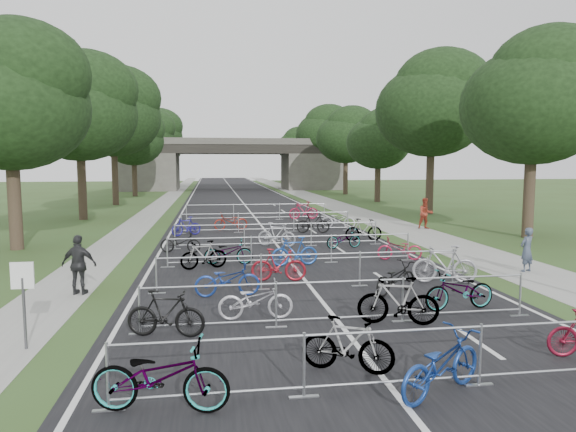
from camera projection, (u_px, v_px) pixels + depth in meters
name	position (u px, v px, depth m)	size (l,w,h in m)	color
ground	(394.00, 392.00, 8.61)	(200.00, 200.00, 0.00)	#34491F
road	(238.00, 196.00, 57.78)	(11.00, 140.00, 0.01)	black
sidewalk_right	(308.00, 196.00, 58.96)	(3.00, 140.00, 0.01)	gray
sidewalk_left	(170.00, 197.00, 56.67)	(2.00, 140.00, 0.01)	gray
lane_markings	(238.00, 196.00, 57.78)	(0.12, 140.00, 0.00)	silver
overpass_bridge	(232.00, 164.00, 72.16)	(31.00, 8.00, 7.05)	#4D4A45
park_sign	(23.00, 289.00, 10.42)	(0.45, 0.06, 1.83)	#4C4C51
tree_left_0	(11.00, 100.00, 21.91)	(6.72, 6.72, 10.25)	#33261C
tree_right_0	(537.00, 100.00, 25.48)	(7.17, 7.17, 10.93)	#33261C
tree_left_1	(80.00, 109.00, 33.63)	(7.56, 7.56, 11.53)	#33261C
tree_right_1	(434.00, 106.00, 37.18)	(8.18, 8.18, 12.47)	#33261C
tree_left_2	(114.00, 114.00, 45.34)	(8.40, 8.40, 12.81)	#33261C
tree_right_2	(380.00, 140.00, 49.19)	(6.16, 6.16, 9.39)	#33261C
tree_left_3	(134.00, 138.00, 57.31)	(6.72, 6.72, 10.25)	#33261C
tree_right_3	(347.00, 136.00, 60.89)	(7.17, 7.17, 10.93)	#33261C
tree_left_4	(147.00, 136.00, 69.03)	(7.56, 7.56, 11.53)	#33261C
tree_right_4	(325.00, 133.00, 72.59)	(8.18, 8.18, 12.47)	#33261C
tree_left_5	(156.00, 135.00, 80.75)	(8.40, 8.40, 12.81)	#33261C
tree_right_5	(309.00, 149.00, 84.60)	(6.16, 6.16, 9.39)	#33261C
tree_left_6	(163.00, 147.00, 92.72)	(6.72, 6.72, 10.25)	#33261C
tree_right_6	(297.00, 146.00, 96.29)	(7.17, 7.17, 10.93)	#33261C
barrier_row_0	(394.00, 360.00, 8.55)	(9.70, 0.08, 1.10)	#A8ABB0
barrier_row_1	(341.00, 302.00, 12.09)	(9.70, 0.08, 1.10)	#A8ABB0
barrier_row_2	(311.00, 271.00, 15.63)	(9.70, 0.08, 1.10)	#A8ABB0
barrier_row_3	(292.00, 250.00, 19.37)	(9.70, 0.08, 1.10)	#A8ABB0
barrier_row_4	(278.00, 235.00, 23.30)	(9.70, 0.08, 1.10)	#A8ABB0
barrier_row_5	(266.00, 222.00, 28.22)	(9.70, 0.08, 1.10)	#A8ABB0
barrier_row_6	(257.00, 212.00, 34.12)	(9.70, 0.08, 1.10)	#A8ABB0
bike_0	(160.00, 377.00, 7.84)	(0.75, 2.16, 1.13)	#A8ABB0
bike_1	(348.00, 345.00, 9.35)	(0.49, 1.72, 1.03)	#A8ABB0
bike_2	(441.00, 364.00, 8.42)	(0.70, 2.02, 1.06)	navy
bike_4	(166.00, 314.00, 11.23)	(0.49, 1.75, 1.05)	black
bike_5	(256.00, 300.00, 12.50)	(0.64, 1.82, 0.96)	#B7B5BD
bike_6	(398.00, 301.00, 12.08)	(0.54, 1.91, 1.15)	#A8ABB0
bike_7	(460.00, 291.00, 13.29)	(0.69, 1.97, 1.04)	#A8ABB0
bike_8	(227.00, 280.00, 14.66)	(0.65, 1.87, 0.98)	navy
bike_9	(279.00, 265.00, 16.50)	(0.50, 1.78, 1.07)	maroon
bike_10	(396.00, 278.00, 14.96)	(0.61, 1.75, 0.92)	black
bike_11	(445.00, 265.00, 16.22)	(0.57, 2.03, 1.22)	#9A99A0
bike_12	(204.00, 255.00, 18.41)	(0.48, 1.69, 1.02)	#A8ABB0
bike_13	(229.00, 252.00, 19.22)	(0.64, 1.82, 0.96)	#A8ABB0
bike_14	(295.00, 252.00, 18.99)	(0.51, 1.79, 1.08)	#1C479E
bike_15	(400.00, 249.00, 20.09)	(0.60, 1.74, 0.91)	#A01737
bike_16	(181.00, 242.00, 21.72)	(0.61, 1.74, 0.91)	black
bike_17	(277.00, 235.00, 23.29)	(0.52, 1.83, 1.10)	#9FA0A7
bike_18	(344.00, 239.00, 22.84)	(0.58, 1.67, 0.88)	#A8ABB0
bike_19	(364.00, 230.00, 24.83)	(0.53, 1.86, 1.12)	#A8ABB0
bike_20	(186.00, 226.00, 26.78)	(0.46, 1.64, 0.99)	navy
bike_21	(231.00, 222.00, 28.92)	(0.67, 1.91, 1.00)	maroon
bike_22	(313.00, 223.00, 27.76)	(0.51, 1.81, 1.09)	black
bike_23	(338.00, 220.00, 29.73)	(0.69, 1.98, 1.04)	silver
bike_27	(304.00, 211.00, 34.50)	(0.56, 1.98, 1.19)	maroon
pedestrian_a	(527.00, 250.00, 17.95)	(0.57, 0.37, 1.56)	#384255
pedestrian_b	(426.00, 214.00, 29.46)	(0.87, 0.68, 1.79)	maroon
pedestrian_c	(79.00, 265.00, 14.83)	(1.02, 0.43, 1.74)	black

